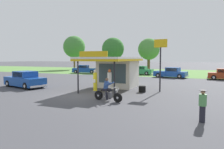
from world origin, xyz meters
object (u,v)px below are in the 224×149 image
Objects in this scene: gas_pump_offside at (109,82)px; roadside_pole_sign at (160,56)px; parked_car_back_row_far_right at (139,71)px; parked_car_back_row_centre_right at (171,73)px; bystander_chatting_near_pumps at (203,105)px; featured_classic_sedan at (25,80)px; gas_pump_nearside at (95,82)px; parked_car_back_row_left at (84,69)px; spare_tire_stack at (142,89)px; motorcycle_with_rider at (107,92)px.

roadside_pole_sign is (3.81, 2.22, 2.20)m from gas_pump_offside.
gas_pump_offside is 4.93m from roadside_pole_sign.
parked_car_back_row_far_right is 7.16m from parked_car_back_row_centre_right.
roadside_pole_sign is (-3.26, 7.87, 2.33)m from bystander_chatting_near_pumps.
featured_classic_sedan is at bearing -126.72° from parked_car_back_row_centre_right.
bystander_chatting_near_pumps is at bearing -68.57° from parked_car_back_row_far_right.
bystander_chatting_near_pumps is (10.12, -25.77, 0.08)m from parked_car_back_row_far_right.
parked_car_back_row_centre_right is 14.31m from roadside_pole_sign.
featured_classic_sedan is 21.20m from parked_car_back_row_far_right.
gas_pump_nearside reaches higher than parked_car_back_row_left.
spare_tire_stack is (2.45, 1.41, -0.64)m from gas_pump_offside.
bystander_chatting_near_pumps is at bearing -79.53° from parked_car_back_row_centre_right.
parked_car_back_row_far_right is 1.05× the size of parked_car_back_row_left.
gas_pump_nearside reaches higher than bystander_chatting_near_pumps.
parked_car_back_row_left is at bearing 122.77° from gas_pump_nearside.
parked_car_back_row_left is 1.13× the size of roadside_pole_sign.
gas_pump_offside is 0.37× the size of parked_car_back_row_far_right.
spare_tire_stack is at bearing -92.19° from parked_car_back_row_centre_right.
gas_pump_nearside is at bearing -159.63° from spare_tire_stack.
gas_pump_offside is at bearing 141.37° from bystander_chatting_near_pumps.
parked_car_back_row_far_right is at bearing 72.95° from featured_classic_sedan.
gas_pump_offside is 0.90× the size of motorcycle_with_rider.
roadside_pole_sign reaches higher than parked_car_back_row_centre_right.
parked_car_back_row_centre_right is (1.82, 19.40, 0.04)m from motorcycle_with_rider.
motorcycle_with_rider is 4.69m from spare_tire_stack.
motorcycle_with_rider is 0.49× the size of roadside_pole_sign.
motorcycle_with_rider is 0.42× the size of parked_car_back_row_centre_right.
parked_car_back_row_centre_right is at bearing 87.81° from spare_tire_stack.
parked_car_back_row_centre_right is at bearing 79.52° from gas_pump_offside.
gas_pump_offside is 9.26m from featured_classic_sedan.
featured_classic_sedan is 0.98× the size of parked_car_back_row_far_right.
featured_classic_sedan is at bearing -169.71° from roadside_pole_sign.
featured_classic_sedan reaches higher than parked_car_back_row_left.
featured_classic_sedan is 11.82m from spare_tire_stack.
roadside_pole_sign is 3.25m from spare_tire_stack.
parked_car_back_row_centre_right is at bearing 93.22° from roadside_pole_sign.
gas_pump_offside is 9.05m from bystander_chatting_near_pumps.
parked_car_back_row_far_right is 9.01× the size of spare_tire_stack.
spare_tire_stack is (11.71, 1.56, -0.46)m from featured_classic_sedan.
parked_car_back_row_centre_right is 14.91m from spare_tire_stack.
featured_classic_sedan reaches higher than parked_car_back_row_far_right.
gas_pump_nearside reaches higher than featured_classic_sedan.
gas_pump_offside reaches higher than parked_car_back_row_centre_right.
gas_pump_offside is at bearing 0.92° from featured_classic_sedan.
featured_classic_sedan is at bearing -76.75° from parked_car_back_row_left.
spare_tire_stack is at bearing 74.54° from motorcycle_with_rider.
gas_pump_nearside reaches higher than spare_tire_stack.
gas_pump_offside is at bearing -54.51° from parked_car_back_row_left.
featured_classic_sedan is 8.82× the size of spare_tire_stack.
gas_pump_offside is at bearing -149.72° from roadside_pole_sign.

